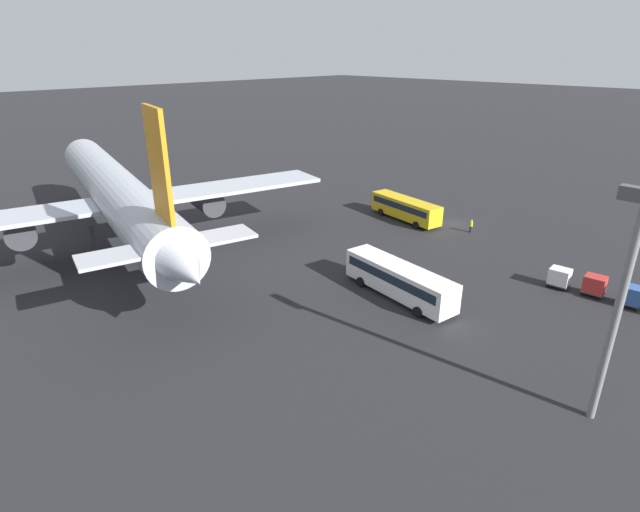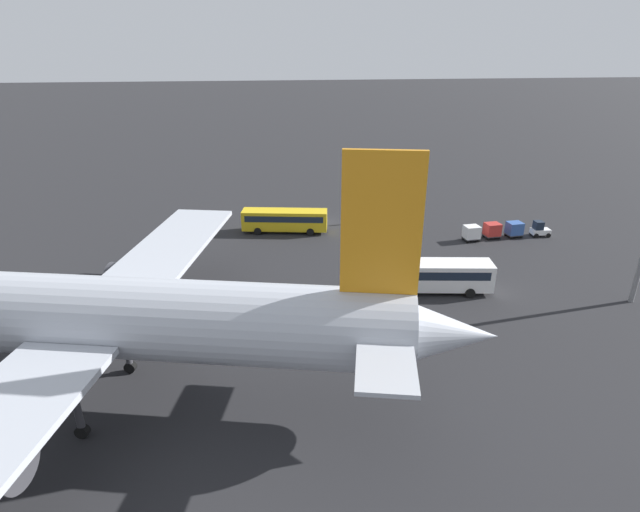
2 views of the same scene
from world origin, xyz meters
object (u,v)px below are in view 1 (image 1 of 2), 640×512
at_px(shuttle_bus_far, 399,278).
at_px(cargo_cart_red, 595,285).
at_px(cargo_cart_blue, 630,295).
at_px(shuttle_bus_near, 405,207).
at_px(worker_person, 471,226).
at_px(airplane, 118,194).
at_px(cargo_cart_white, 559,277).

height_order(shuttle_bus_far, cargo_cart_red, shuttle_bus_far).
bearing_deg(shuttle_bus_far, cargo_cart_blue, -131.92).
relative_size(shuttle_bus_near, cargo_cart_blue, 5.52).
relative_size(shuttle_bus_far, cargo_cart_blue, 6.05).
relative_size(shuttle_bus_far, worker_person, 7.42).
relative_size(cargo_cart_blue, cargo_cart_red, 1.00).
bearing_deg(worker_person, cargo_cart_red, 155.88).
bearing_deg(shuttle_bus_far, shuttle_bus_near, -47.09).
bearing_deg(cargo_cart_red, cargo_cart_blue, -179.50).
relative_size(shuttle_bus_far, cargo_cart_red, 6.05).
bearing_deg(cargo_cart_blue, shuttle_bus_far, 39.95).
bearing_deg(airplane, cargo_cart_red, -135.13).
height_order(cargo_cart_blue, cargo_cart_red, same).
bearing_deg(shuttle_bus_near, cargo_cart_white, 174.42).
distance_m(cargo_cart_red, cargo_cart_white, 3.18).
bearing_deg(airplane, cargo_cart_white, -133.79).
xyz_separation_m(shuttle_bus_near, worker_person, (-9.21, -1.98, -0.98)).
distance_m(shuttle_bus_far, cargo_cart_white, 16.66).
distance_m(shuttle_bus_near, cargo_cart_white, 24.83).
height_order(airplane, worker_person, airplane).
xyz_separation_m(cargo_cart_blue, cargo_cart_red, (3.12, 0.03, 0.00)).
height_order(worker_person, cargo_cart_blue, cargo_cart_blue).
bearing_deg(cargo_cart_red, cargo_cart_white, 10.88).
xyz_separation_m(shuttle_bus_far, cargo_cart_blue, (-16.45, -13.78, -0.76)).
xyz_separation_m(airplane, shuttle_bus_near, (-16.69, -33.21, -5.13)).
bearing_deg(airplane, shuttle_bus_near, -103.69).
relative_size(shuttle_bus_near, worker_person, 6.76).
xyz_separation_m(shuttle_bus_near, cargo_cart_blue, (-30.17, 5.98, -0.66)).
distance_m(cargo_cart_blue, cargo_cart_red, 3.12).
bearing_deg(cargo_cart_white, airplane, 33.22).
bearing_deg(cargo_cart_red, shuttle_bus_far, 45.90).
height_order(worker_person, cargo_cart_white, cargo_cart_white).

